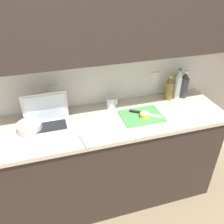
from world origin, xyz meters
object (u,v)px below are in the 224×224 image
at_px(bottle_green_soda, 169,89).
at_px(cutting_board, 142,116).
at_px(knife, 140,112).
at_px(bowl_white, 29,127).
at_px(bottle_water_clear, 184,85).
at_px(lemon_half_cut, 145,115).
at_px(bottle_oil_tall, 178,85).
at_px(laptop, 47,119).
at_px(measuring_cup, 111,103).

bearing_deg(bottle_green_soda, cutting_board, -149.14).
bearing_deg(knife, bowl_white, -147.22).
xyz_separation_m(knife, bottle_water_clear, (0.51, 0.18, 0.11)).
relative_size(cutting_board, lemon_half_cut, 4.49).
distance_m(lemon_half_cut, bottle_oil_tall, 0.51).
distance_m(cutting_board, knife, 0.04).
xyz_separation_m(cutting_board, knife, (-0.00, 0.04, 0.01)).
xyz_separation_m(laptop, bottle_water_clear, (1.28, 0.13, 0.06)).
relative_size(cutting_board, knife, 1.41).
xyz_separation_m(knife, bottle_oil_tall, (0.45, 0.18, 0.12)).
bearing_deg(bottle_oil_tall, measuring_cup, -179.84).
height_order(cutting_board, bottle_green_soda, bottle_green_soda).
xyz_separation_m(laptop, bottle_green_soda, (1.13, 0.13, 0.05)).
xyz_separation_m(bottle_green_soda, measuring_cup, (-0.57, -0.00, -0.06)).
relative_size(laptop, bottle_green_soda, 1.49).
xyz_separation_m(bottle_green_soda, bowl_white, (-1.27, -0.16, -0.07)).
bearing_deg(cutting_board, lemon_half_cut, -63.23).
bearing_deg(bottle_green_soda, bottle_oil_tall, 0.00).
bearing_deg(bowl_white, measuring_cup, 12.43).
bearing_deg(bottle_water_clear, lemon_half_cut, -154.07).
height_order(knife, measuring_cup, measuring_cup).
xyz_separation_m(laptop, cutting_board, (0.77, -0.09, -0.06)).
bearing_deg(bowl_white, cutting_board, -3.69).
bearing_deg(knife, bottle_oil_tall, 55.47).
relative_size(knife, bottle_oil_tall, 0.84).
height_order(cutting_board, bottle_oil_tall, bottle_oil_tall).
bearing_deg(lemon_half_cut, laptop, 171.56).
xyz_separation_m(laptop, bottle_oil_tall, (1.22, 0.13, 0.07)).
bearing_deg(laptop, bottle_green_soda, 6.01).
distance_m(laptop, lemon_half_cut, 0.79).
height_order(laptop, bottle_oil_tall, bottle_oil_tall).
height_order(laptop, measuring_cup, laptop).
height_order(laptop, bowl_white, laptop).
bearing_deg(cutting_board, bottle_oil_tall, 25.76).
bearing_deg(bottle_green_soda, bowl_white, -172.99).
distance_m(laptop, bottle_green_soda, 1.14).
relative_size(knife, bottle_water_clear, 0.93).
bearing_deg(bowl_white, knife, -1.25).
distance_m(laptop, cutting_board, 0.78).
distance_m(laptop, bowl_white, 0.15).
bearing_deg(bottle_water_clear, bottle_oil_tall, -180.00).
bearing_deg(laptop, bowl_white, -167.96).
relative_size(knife, lemon_half_cut, 3.19).
distance_m(lemon_half_cut, bottle_green_soda, 0.43).
distance_m(cutting_board, bottle_green_soda, 0.43).
bearing_deg(laptop, bottle_water_clear, 5.27).
bearing_deg(lemon_half_cut, bowl_white, 174.70).
bearing_deg(knife, measuring_cup, 173.96).
xyz_separation_m(lemon_half_cut, bottle_green_soda, (0.35, 0.24, 0.08)).
bearing_deg(cutting_board, laptop, 173.39).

